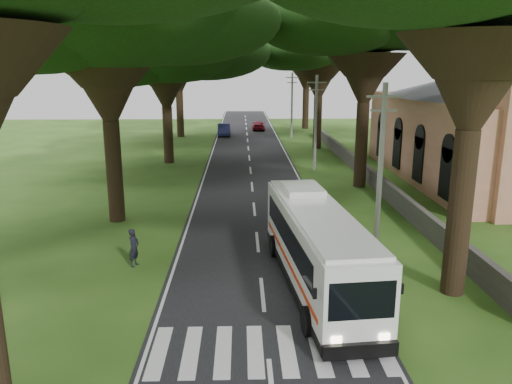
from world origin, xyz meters
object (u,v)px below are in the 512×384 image
(distant_car_c, at_px, (258,125))
(pole_mid, at_px, (316,122))
(church, at_px, (487,118))
(distant_car_b, at_px, (224,130))
(pole_far, at_px, (292,104))
(pedestrian, at_px, (134,248))
(coach_bus, at_px, (316,245))
(pole_near, at_px, (380,169))

(distant_car_c, bearing_deg, pole_mid, 99.28)
(church, distance_m, distant_car_b, 34.41)
(pole_far, xyz_separation_m, pedestrian, (-11.10, -40.91, -3.32))
(pole_mid, relative_size, coach_bus, 0.71)
(coach_bus, relative_size, distant_car_b, 2.44)
(church, height_order, distant_car_b, church)
(coach_bus, bearing_deg, pole_far, 80.28)
(pedestrian, bearing_deg, pole_near, -66.22)
(distant_car_c, xyz_separation_m, pedestrian, (-7.27, -49.28, 0.21))
(pole_near, xyz_separation_m, distant_car_c, (-3.82, 48.37, -3.53))
(pole_far, height_order, distant_car_b, pole_far)
(pole_near, relative_size, pedestrian, 4.64)
(pole_far, distance_m, distant_car_b, 9.51)
(pole_far, relative_size, coach_bus, 0.71)
(church, height_order, pole_near, church)
(church, distance_m, pole_far, 27.41)
(pole_mid, xyz_separation_m, pedestrian, (-11.10, -20.91, -3.32))
(pole_near, relative_size, distant_car_b, 1.74)
(distant_car_c, bearing_deg, pole_near, 96.13)
(pole_near, xyz_separation_m, distant_car_b, (-8.50, 42.59, -3.39))
(pole_near, relative_size, pole_mid, 1.00)
(pole_mid, xyz_separation_m, distant_car_c, (-3.82, 28.37, -3.53))
(pole_far, relative_size, distant_car_b, 1.74)
(coach_bus, xyz_separation_m, distant_car_b, (-5.17, 45.85, -0.97))
(pole_mid, distance_m, coach_bus, 23.62)
(pole_far, xyz_separation_m, coach_bus, (-3.33, -43.25, -2.43))
(pole_mid, relative_size, distant_car_b, 1.74)
(coach_bus, bearing_deg, distant_car_c, 85.23)
(pole_far, height_order, pedestrian, pole_far)
(distant_car_b, height_order, pedestrian, pedestrian)
(coach_bus, xyz_separation_m, pedestrian, (-7.77, 2.35, -0.89))
(pole_mid, xyz_separation_m, pole_far, (0.00, 20.00, 0.00))
(distant_car_c, bearing_deg, pedestrian, 83.21)
(pedestrian, bearing_deg, pole_far, 3.93)
(distant_car_c, bearing_deg, pole_far, 116.16)
(pole_mid, bearing_deg, pole_near, -90.00)
(pole_far, bearing_deg, church, -63.18)
(church, xyz_separation_m, pedestrian, (-23.46, -16.45, -4.05))
(pole_mid, height_order, pedestrian, pole_mid)
(coach_bus, bearing_deg, pole_mid, 76.54)
(coach_bus, bearing_deg, pedestrian, 157.87)
(coach_bus, bearing_deg, distant_car_b, 91.12)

